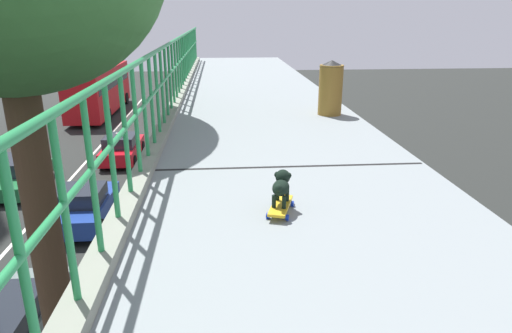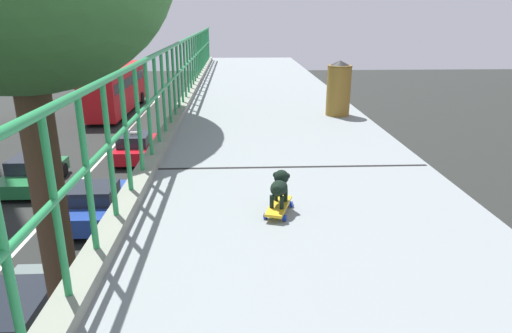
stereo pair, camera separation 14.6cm
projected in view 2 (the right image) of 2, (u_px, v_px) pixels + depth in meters
overpass_deck at (319, 280)px, 3.31m from camera, size 3.27×31.41×0.40m
green_railing at (94, 224)px, 3.09m from camera, size 0.20×29.83×1.21m
car_grey_third at (13, 324)px, 10.25m from camera, size 1.90×4.51×1.35m
car_blue_fifth at (95, 204)px, 16.63m from camera, size 1.96×3.86×1.44m
car_green_sixth at (33, 172)px, 20.07m from camera, size 2.00×4.12×1.36m
car_red_taxi_seventh at (136, 147)px, 23.81m from camera, size 1.79×4.00×1.56m
city_bus at (115, 87)px, 34.90m from camera, size 2.64×10.71×3.52m
toy_skateboard at (279, 206)px, 3.93m from camera, size 0.29×0.48×0.08m
small_dog at (280, 185)px, 3.90m from camera, size 0.21×0.33×0.29m
litter_bin at (339, 88)px, 7.63m from camera, size 0.41×0.41×0.93m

